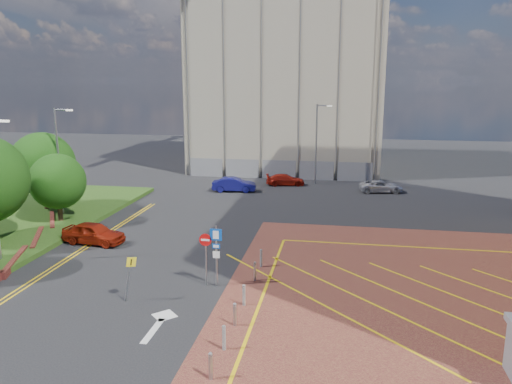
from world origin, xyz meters
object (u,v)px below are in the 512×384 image
(tree_c, at_px, (57,182))
(car_blue_back, at_px, (234,185))
(car_silver_back, at_px, (381,186))
(warning_sign, at_px, (129,273))
(lamp_left_far, at_px, (59,157))
(sign_cluster, at_px, (212,250))
(tree_d, at_px, (43,164))
(car_red_back, at_px, (285,180))
(lamp_back, at_px, (317,141))
(car_red_left, at_px, (94,233))

(tree_c, bearing_deg, car_blue_back, 52.07)
(car_silver_back, bearing_deg, warning_sign, 145.08)
(lamp_left_far, bearing_deg, warning_sign, -49.93)
(car_blue_back, bearing_deg, sign_cluster, -176.75)
(tree_d, bearing_deg, car_silver_back, 24.23)
(lamp_left_far, xyz_separation_m, car_silver_back, (24.74, 13.07, -4.10))
(tree_c, relative_size, tree_d, 0.81)
(tree_d, relative_size, car_red_back, 1.58)
(sign_cluster, distance_m, warning_sign, 4.21)
(tree_c, relative_size, sign_cluster, 1.53)
(lamp_back, xyz_separation_m, sign_cluster, (-3.78, -27.02, -2.41))
(sign_cluster, distance_m, car_blue_back, 22.35)
(warning_sign, bearing_deg, car_blue_back, 90.67)
(lamp_back, relative_size, car_red_back, 2.08)
(tree_c, height_order, tree_d, tree_d)
(tree_c, height_order, car_red_left, tree_c)
(tree_c, bearing_deg, warning_sign, -47.77)
(lamp_back, bearing_deg, tree_d, -143.91)
(lamp_left_far, distance_m, warning_sign, 17.90)
(tree_c, bearing_deg, car_red_left, -39.13)
(lamp_back, height_order, car_blue_back, lamp_back)
(lamp_left_far, distance_m, car_blue_back, 16.09)
(lamp_back, bearing_deg, car_red_back, -157.75)
(warning_sign, bearing_deg, lamp_back, 76.34)
(tree_d, height_order, car_red_left, tree_d)
(tree_c, relative_size, car_silver_back, 1.21)
(sign_cluster, bearing_deg, car_silver_back, 67.41)
(tree_c, xyz_separation_m, lamp_back, (17.58, 18.00, 1.17))
(car_silver_back, bearing_deg, car_blue_back, 90.46)
(tree_d, height_order, car_silver_back, tree_d)
(warning_sign, bearing_deg, tree_c, 132.23)
(car_blue_back, relative_size, car_silver_back, 1.02)
(sign_cluster, distance_m, car_red_left, 10.79)
(tree_c, distance_m, car_blue_back, 16.67)
(warning_sign, relative_size, car_silver_back, 0.56)
(warning_sign, distance_m, car_silver_back, 29.75)
(tree_d, distance_m, lamp_left_far, 2.44)
(lamp_back, height_order, warning_sign, lamp_back)
(car_red_left, xyz_separation_m, car_red_back, (10.06, 20.44, -0.13))
(tree_d, distance_m, car_red_left, 10.53)
(tree_c, bearing_deg, sign_cluster, -33.16)
(car_red_back, height_order, car_silver_back, car_silver_back)
(lamp_left_far, height_order, warning_sign, lamp_left_far)
(lamp_back, xyz_separation_m, car_blue_back, (-7.45, -5.00, -3.68))
(lamp_left_far, distance_m, lamp_back, 24.46)
(lamp_back, relative_size, car_blue_back, 1.95)
(lamp_back, distance_m, car_silver_back, 7.87)
(lamp_back, relative_size, car_red_left, 1.97)
(lamp_back, distance_m, car_blue_back, 9.70)
(car_red_back, relative_size, car_silver_back, 0.95)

